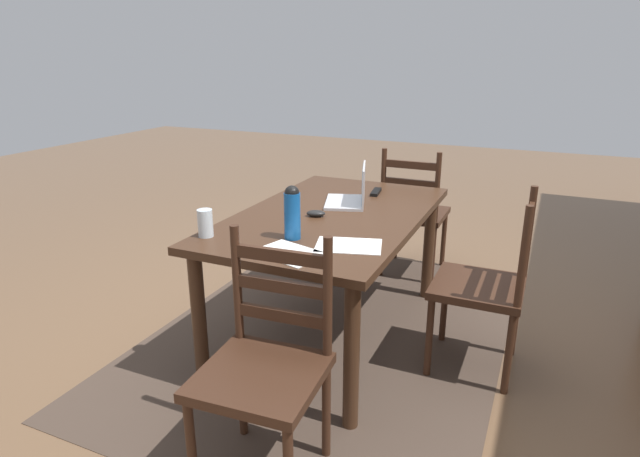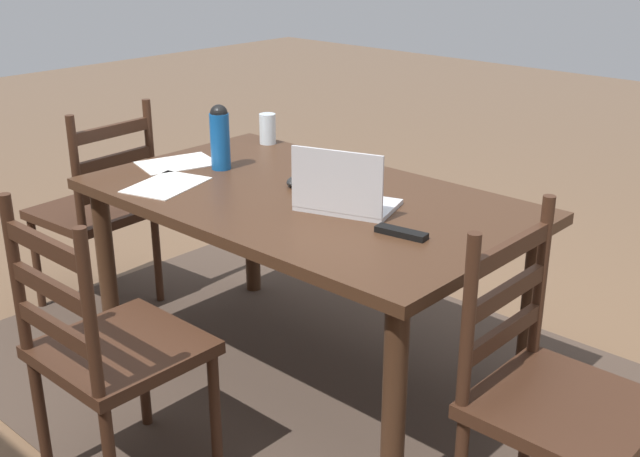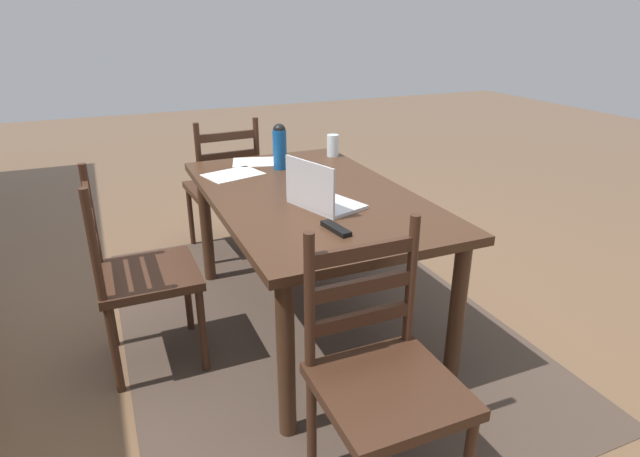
{
  "view_description": "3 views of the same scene",
  "coord_description": "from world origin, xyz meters",
  "px_view_note": "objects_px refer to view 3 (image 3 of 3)",
  "views": [
    {
      "loc": [
        2.56,
        1.06,
        1.58
      ],
      "look_at": [
        0.12,
        -0.02,
        0.69
      ],
      "focal_mm": 29.7,
      "sensor_mm": 36.0,
      "label": 1
    },
    {
      "loc": [
        -1.84,
        1.93,
        1.64
      ],
      "look_at": [
        -0.09,
        0.02,
        0.64
      ],
      "focal_mm": 44.24,
      "sensor_mm": 36.0,
      "label": 2
    },
    {
      "loc": [
        -2.28,
        0.92,
        1.57
      ],
      "look_at": [
        -0.11,
        -0.01,
        0.59
      ],
      "focal_mm": 29.51,
      "sensor_mm": 36.0,
      "label": 3
    }
  ],
  "objects_px": {
    "chair_right_far": "(224,188)",
    "drinking_glass": "(333,146)",
    "water_bottle": "(280,146)",
    "chair_left_far": "(383,379)",
    "laptop": "(320,195)",
    "dining_table": "(310,209)",
    "chair_far_head": "(139,274)",
    "tv_remote": "(336,228)",
    "computer_mouse": "(312,183)"
  },
  "relations": [
    {
      "from": "chair_right_far",
      "to": "drinking_glass",
      "type": "relative_size",
      "value": 7.17
    },
    {
      "from": "chair_right_far",
      "to": "water_bottle",
      "type": "bearing_deg",
      "value": -162.63
    },
    {
      "from": "chair_left_far",
      "to": "laptop",
      "type": "bearing_deg",
      "value": -9.78
    },
    {
      "from": "chair_right_far",
      "to": "chair_left_far",
      "type": "bearing_deg",
      "value": 179.93
    },
    {
      "from": "chair_right_far",
      "to": "drinking_glass",
      "type": "distance_m",
      "value": 0.84
    },
    {
      "from": "dining_table",
      "to": "chair_right_far",
      "type": "xyz_separation_m",
      "value": [
        1.09,
        0.19,
        -0.19
      ]
    },
    {
      "from": "chair_far_head",
      "to": "drinking_glass",
      "type": "bearing_deg",
      "value": -64.13
    },
    {
      "from": "dining_table",
      "to": "chair_right_far",
      "type": "relative_size",
      "value": 1.68
    },
    {
      "from": "dining_table",
      "to": "laptop",
      "type": "relative_size",
      "value": 4.27
    },
    {
      "from": "dining_table",
      "to": "water_bottle",
      "type": "distance_m",
      "value": 0.51
    },
    {
      "from": "laptop",
      "to": "water_bottle",
      "type": "xyz_separation_m",
      "value": [
        0.68,
        -0.05,
        0.08
      ]
    },
    {
      "from": "tv_remote",
      "to": "computer_mouse",
      "type": "bearing_deg",
      "value": -111.9
    },
    {
      "from": "chair_right_far",
      "to": "computer_mouse",
      "type": "distance_m",
      "value": 1.06
    },
    {
      "from": "laptop",
      "to": "tv_remote",
      "type": "height_order",
      "value": "laptop"
    },
    {
      "from": "chair_far_head",
      "to": "laptop",
      "type": "height_order",
      "value": "laptop"
    },
    {
      "from": "drinking_glass",
      "to": "tv_remote",
      "type": "relative_size",
      "value": 0.78
    },
    {
      "from": "dining_table",
      "to": "drinking_glass",
      "type": "relative_size",
      "value": 12.03
    },
    {
      "from": "laptop",
      "to": "dining_table",
      "type": "bearing_deg",
      "value": -10.15
    },
    {
      "from": "chair_right_far",
      "to": "water_bottle",
      "type": "distance_m",
      "value": 0.77
    },
    {
      "from": "chair_right_far",
      "to": "tv_remote",
      "type": "height_order",
      "value": "chair_right_far"
    },
    {
      "from": "chair_right_far",
      "to": "water_bottle",
      "type": "height_order",
      "value": "water_bottle"
    },
    {
      "from": "dining_table",
      "to": "chair_right_far",
      "type": "distance_m",
      "value": 1.12
    },
    {
      "from": "dining_table",
      "to": "laptop",
      "type": "xyz_separation_m",
      "value": [
        -0.22,
        0.04,
        0.15
      ]
    },
    {
      "from": "laptop",
      "to": "tv_remote",
      "type": "bearing_deg",
      "value": 170.32
    },
    {
      "from": "chair_far_head",
      "to": "drinking_glass",
      "type": "height_order",
      "value": "chair_far_head"
    },
    {
      "from": "water_bottle",
      "to": "computer_mouse",
      "type": "xyz_separation_m",
      "value": [
        -0.37,
        -0.05,
        -0.12
      ]
    },
    {
      "from": "laptop",
      "to": "tv_remote",
      "type": "xyz_separation_m",
      "value": [
        -0.28,
        0.05,
        -0.05
      ]
    },
    {
      "from": "drinking_glass",
      "to": "laptop",
      "type": "bearing_deg",
      "value": 151.81
    },
    {
      "from": "dining_table",
      "to": "drinking_glass",
      "type": "distance_m",
      "value": 0.74
    },
    {
      "from": "dining_table",
      "to": "chair_left_far",
      "type": "xyz_separation_m",
      "value": [
        -1.09,
        0.19,
        -0.19
      ]
    },
    {
      "from": "computer_mouse",
      "to": "water_bottle",
      "type": "bearing_deg",
      "value": -11.88
    },
    {
      "from": "water_bottle",
      "to": "dining_table",
      "type": "bearing_deg",
      "value": 178.85
    },
    {
      "from": "water_bottle",
      "to": "chair_right_far",
      "type": "bearing_deg",
      "value": 17.37
    },
    {
      "from": "dining_table",
      "to": "chair_far_head",
      "type": "xyz_separation_m",
      "value": [
        -0.0,
        0.84,
        -0.19
      ]
    },
    {
      "from": "drinking_glass",
      "to": "computer_mouse",
      "type": "distance_m",
      "value": 0.61
    },
    {
      "from": "dining_table",
      "to": "chair_left_far",
      "type": "relative_size",
      "value": 1.68
    },
    {
      "from": "chair_right_far",
      "to": "dining_table",
      "type": "bearing_deg",
      "value": -170.29
    },
    {
      "from": "dining_table",
      "to": "drinking_glass",
      "type": "xyz_separation_m",
      "value": [
        0.6,
        -0.4,
        0.16
      ]
    },
    {
      "from": "chair_right_far",
      "to": "computer_mouse",
      "type": "relative_size",
      "value": 9.5
    },
    {
      "from": "laptop",
      "to": "drinking_glass",
      "type": "xyz_separation_m",
      "value": [
        0.82,
        -0.44,
        0.01
      ]
    },
    {
      "from": "chair_right_far",
      "to": "tv_remote",
      "type": "xyz_separation_m",
      "value": [
        -1.58,
        -0.1,
        0.29
      ]
    },
    {
      "from": "laptop",
      "to": "water_bottle",
      "type": "bearing_deg",
      "value": -4.05
    },
    {
      "from": "drinking_glass",
      "to": "tv_remote",
      "type": "bearing_deg",
      "value": 156.1
    },
    {
      "from": "water_bottle",
      "to": "drinking_glass",
      "type": "xyz_separation_m",
      "value": [
        0.14,
        -0.39,
        -0.07
      ]
    },
    {
      "from": "dining_table",
      "to": "computer_mouse",
      "type": "relative_size",
      "value": 15.95
    },
    {
      "from": "computer_mouse",
      "to": "tv_remote",
      "type": "bearing_deg",
      "value": 147.53
    },
    {
      "from": "water_bottle",
      "to": "tv_remote",
      "type": "distance_m",
      "value": 0.97
    },
    {
      "from": "chair_far_head",
      "to": "water_bottle",
      "type": "height_order",
      "value": "water_bottle"
    },
    {
      "from": "dining_table",
      "to": "chair_far_head",
      "type": "height_order",
      "value": "chair_far_head"
    },
    {
      "from": "chair_left_far",
      "to": "computer_mouse",
      "type": "xyz_separation_m",
      "value": [
        1.18,
        -0.24,
        0.3
      ]
    }
  ]
}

